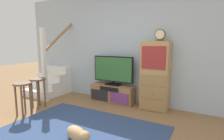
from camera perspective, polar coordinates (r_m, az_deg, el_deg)
back_wall at (r=4.41m, az=5.34°, el=7.30°), size 6.40×0.12×2.70m
area_rug at (r=3.16m, az=-9.54°, el=-18.65°), size 2.60×1.80×0.01m
media_console at (r=4.48m, az=0.19°, el=-7.42°), size 1.09×0.38×0.42m
television at (r=4.38m, az=0.35°, el=0.04°), size 1.04×0.22×0.70m
side_cabinet at (r=3.99m, az=13.43°, el=-1.89°), size 0.58×0.38×1.48m
desk_clock at (r=3.89m, az=14.92°, el=10.58°), size 0.22×0.08×0.24m
staircase at (r=5.62m, az=-17.32°, el=-2.86°), size 1.00×1.36×2.20m
bar_stool_near at (r=3.98m, az=-26.37°, el=-6.01°), size 0.34×0.34×0.67m
bar_stool_far at (r=4.37m, az=-22.33°, el=-4.62°), size 0.34×0.34×0.66m
dog at (r=2.86m, az=-10.73°, el=-19.27°), size 0.53×0.32×0.23m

